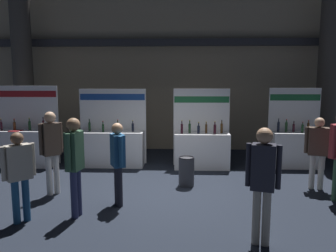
# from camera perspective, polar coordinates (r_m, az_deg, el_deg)

# --- Properties ---
(ground_plane) EXTENTS (26.74, 26.74, 0.00)m
(ground_plane) POSITION_cam_1_polar(r_m,az_deg,el_deg) (7.55, 0.23, -11.23)
(ground_plane) COLOR black
(hall_colonnade) EXTENTS (13.37, 1.46, 6.78)m
(hall_colonnade) POSITION_cam_1_polar(r_m,az_deg,el_deg) (11.64, 0.97, 12.18)
(hall_colonnade) COLOR gray
(hall_colonnade) RESTS_ON ground_plane
(exhibitor_booth_0) EXTENTS (1.80, 0.73, 2.31)m
(exhibitor_booth_0) POSITION_cam_1_polar(r_m,az_deg,el_deg) (10.44, -23.43, -2.98)
(exhibitor_booth_0) COLOR white
(exhibitor_booth_0) RESTS_ON ground_plane
(exhibitor_booth_1) EXTENTS (1.96, 0.66, 2.22)m
(exhibitor_booth_1) POSITION_cam_1_polar(r_m,az_deg,el_deg) (9.72, -9.71, -3.35)
(exhibitor_booth_1) COLOR white
(exhibitor_booth_1) RESTS_ON ground_plane
(exhibitor_booth_2) EXTENTS (1.61, 0.66, 2.23)m
(exhibitor_booth_2) POSITION_cam_1_polar(r_m,az_deg,el_deg) (9.41, 5.82, -3.66)
(exhibitor_booth_2) COLOR white
(exhibitor_booth_2) RESTS_ON ground_plane
(exhibitor_booth_3) EXTENTS (1.47, 0.66, 2.24)m
(exhibitor_booth_3) POSITION_cam_1_polar(r_m,az_deg,el_deg) (10.14, 21.19, -3.27)
(exhibitor_booth_3) COLOR white
(exhibitor_booth_3) RESTS_ON ground_plane
(trash_bin) EXTENTS (0.37, 0.37, 0.69)m
(trash_bin) POSITION_cam_1_polar(r_m,az_deg,el_deg) (7.87, 3.20, -7.80)
(trash_bin) COLOR #38383D
(trash_bin) RESTS_ON ground_plane
(visitor_0) EXTENTS (0.35, 0.49, 1.66)m
(visitor_0) POSITION_cam_1_polar(r_m,az_deg,el_deg) (6.59, -8.65, -5.34)
(visitor_0) COLOR #23232D
(visitor_0) RESTS_ON ground_plane
(visitor_2) EXTENTS (0.57, 0.35, 1.65)m
(visitor_2) POSITION_cam_1_polar(r_m,az_deg,el_deg) (8.21, 24.46, -3.22)
(visitor_2) COLOR silver
(visitor_2) RESTS_ON ground_plane
(visitor_3) EXTENTS (0.43, 0.43, 1.60)m
(visitor_3) POSITION_cam_1_polar(r_m,az_deg,el_deg) (6.30, -24.31, -6.92)
(visitor_3) COLOR navy
(visitor_3) RESTS_ON ground_plane
(visitor_5) EXTENTS (0.49, 0.34, 1.80)m
(visitor_5) POSITION_cam_1_polar(r_m,az_deg,el_deg) (5.14, 16.05, -8.25)
(visitor_5) COLOR #ADA393
(visitor_5) RESTS_ON ground_plane
(visitor_7) EXTENTS (0.27, 0.50, 1.82)m
(visitor_7) POSITION_cam_1_polar(r_m,az_deg,el_deg) (6.18, -15.79, -5.46)
(visitor_7) COLOR navy
(visitor_7) RESTS_ON ground_plane
(visitor_8) EXTENTS (0.41, 0.39, 1.82)m
(visitor_8) POSITION_cam_1_polar(r_m,az_deg,el_deg) (7.53, -19.49, -3.22)
(visitor_8) COLOR silver
(visitor_8) RESTS_ON ground_plane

